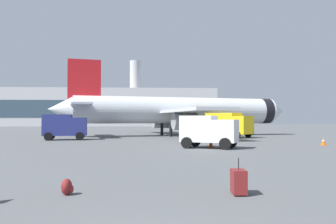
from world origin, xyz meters
name	(u,v)px	position (x,y,z in m)	size (l,w,h in m)	color
airplane_at_gate	(178,111)	(4.21, 45.04, 3.66)	(35.50, 32.27, 10.50)	silver
service_truck	(65,126)	(-9.61, 35.03, 1.61)	(5.06, 3.10, 2.90)	navy
fuel_truck	(228,124)	(10.39, 39.67, 1.77)	(5.79, 6.07, 3.20)	yellow
cargo_van	(208,130)	(4.77, 22.65, 1.45)	(4.83, 3.84, 2.60)	white
safety_cone_near	(323,141)	(15.53, 25.09, 0.35)	(0.44, 0.44, 0.72)	#F2590C
safety_cone_mid	(211,143)	(5.09, 23.28, 0.39)	(0.44, 0.44, 0.79)	#F2590C
rolling_suitcase	(239,181)	(2.70, 5.56, 0.39)	(0.43, 0.66, 1.10)	maroon
traveller_backpack	(67,187)	(-2.40, 5.80, 0.23)	(0.36, 0.40, 0.48)	maroon
terminal_building	(101,108)	(-19.59, 136.03, 7.47)	(92.07, 20.96, 26.73)	#B2B2B7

